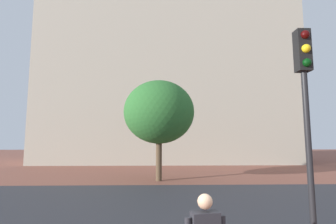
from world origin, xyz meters
TOP-DOWN VIEW (x-y plane):
  - ground_plane at (0.00, 10.00)m, footprint 120.00×120.00m
  - street_asphalt_strip at (0.00, 7.15)m, footprint 120.00×8.95m
  - landmark_building at (0.72, 27.88)m, footprint 29.57×10.59m
  - traffic_light_pole at (2.73, 2.06)m, footprint 0.28×0.34m
  - tree_curb_far at (-0.37, 13.16)m, footprint 4.53×4.53m

SIDE VIEW (x-z plane):
  - ground_plane at x=0.00m, z-range 0.00..0.00m
  - street_asphalt_strip at x=0.00m, z-range 0.00..0.00m
  - traffic_light_pole at x=2.73m, z-range 0.95..5.78m
  - tree_curb_far at x=-0.37m, z-range 1.14..7.53m
  - landmark_building at x=0.72m, z-range -7.69..31.97m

